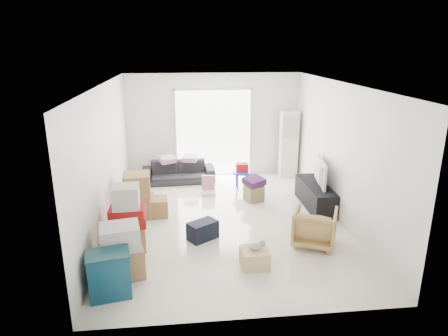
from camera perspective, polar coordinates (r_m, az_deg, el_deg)
name	(u,v)px	position (r m, az deg, el deg)	size (l,w,h in m)	color
room_shell	(226,156)	(7.60, 0.36, 1.72)	(4.98, 6.48, 3.18)	silver
sliding_door	(213,130)	(10.51, -1.52, 5.48)	(2.10, 0.04, 2.33)	white
ac_tower	(289,144)	(10.61, 9.22, 3.34)	(0.45, 0.30, 1.75)	silver
tv_console	(315,195)	(8.88, 12.89, -3.84)	(0.46, 1.53, 0.51)	black
television	(316,182)	(8.77, 13.03, -1.90)	(0.96, 0.55, 0.13)	black
sofa	(178,169)	(10.23, -6.54, -0.09)	(1.82, 0.53, 0.71)	#28282D
pillow_left	(167,153)	(10.10, -8.15, 2.09)	(0.40, 0.32, 0.13)	#C08CA0
pillow_right	(190,152)	(10.14, -4.89, 2.26)	(0.36, 0.28, 0.12)	#C08CA0
armchair	(315,225)	(7.21, 12.85, -7.97)	(0.71, 0.66, 0.73)	tan
storage_bins	(109,274)	(5.94, -16.07, -14.38)	(0.65, 0.51, 0.67)	navy
box_stack_a	(121,252)	(6.32, -14.47, -11.55)	(0.74, 0.66, 0.83)	#B37E51
box_stack_b	(128,221)	(7.06, -13.58, -7.43)	(0.65, 0.62, 1.14)	#B37E51
box_stack_c	(138,196)	(8.32, -12.25, -3.89)	(0.66, 0.56, 0.91)	#B37E51
loose_box	(157,207)	(8.37, -9.54, -5.48)	(0.45, 0.45, 0.37)	#B37E51
duffel_bag	(203,230)	(7.31, -3.07, -8.89)	(0.52, 0.31, 0.33)	black
ottoman	(254,193)	(9.02, 4.28, -3.61)	(0.36, 0.36, 0.36)	olive
blanket	(254,183)	(8.94, 4.32, -2.11)	(0.40, 0.40, 0.14)	#391B43
kids_table	(242,171)	(9.75, 2.58, -0.37)	(0.49, 0.49, 0.62)	#1B33D2
toy_walker	(209,189)	(9.43, -2.22, -3.01)	(0.36, 0.33, 0.44)	silver
wood_crate	(255,258)	(6.51, 4.40, -12.66)	(0.43, 0.43, 0.29)	#D5B37B
plush_bunny	(257,246)	(6.42, 4.71, -11.00)	(0.29, 0.16, 0.14)	#B2ADA8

